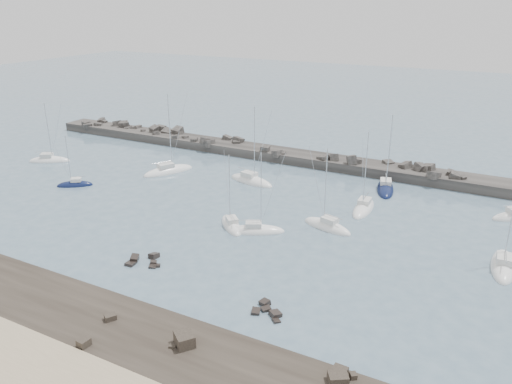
# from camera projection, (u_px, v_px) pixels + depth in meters

# --- Properties ---
(ground) EXTENTS (400.00, 400.00, 0.00)m
(ground) POSITION_uv_depth(u_px,v_px,m) (212.00, 241.00, 66.95)
(ground) COLOR slate
(ground) RESTS_ON ground
(rock_shelf) EXTENTS (140.00, 12.02, 1.99)m
(rock_shelf) POSITION_uv_depth(u_px,v_px,m) (95.00, 332.00, 48.55)
(rock_shelf) COLOR black
(rock_shelf) RESTS_ON ground
(rock_cluster_near) EXTENTS (4.65, 4.08, 1.45)m
(rock_cluster_near) POSITION_uv_depth(u_px,v_px,m) (146.00, 261.00, 61.54)
(rock_cluster_near) COLOR black
(rock_cluster_near) RESTS_ON ground
(rock_cluster_far) EXTENTS (3.70, 3.27, 1.12)m
(rock_cluster_far) POSITION_uv_depth(u_px,v_px,m) (268.00, 312.00, 51.64)
(rock_cluster_far) COLOR black
(rock_cluster_far) RESTS_ON ground
(breakwater) EXTENTS (115.00, 7.38, 5.02)m
(breakwater) POSITION_uv_depth(u_px,v_px,m) (279.00, 157.00, 101.64)
(breakwater) COLOR #2F2D2A
(breakwater) RESTS_ON ground
(sailboat_0) EXTENTS (8.19, 6.22, 12.86)m
(sailboat_0) POSITION_uv_depth(u_px,v_px,m) (49.00, 161.00, 99.89)
(sailboat_0) COLOR white
(sailboat_0) RESTS_ON ground
(sailboat_1) EXTENTS (6.00, 5.13, 9.81)m
(sailboat_1) POSITION_uv_depth(u_px,v_px,m) (75.00, 185.00, 86.85)
(sailboat_1) COLOR #0E173C
(sailboat_1) RESTS_ON ground
(sailboat_2) EXTENTS (7.28, 10.34, 15.80)m
(sailboat_2) POSITION_uv_depth(u_px,v_px,m) (168.00, 172.00, 93.64)
(sailboat_2) COLOR white
(sailboat_2) RESTS_ON ground
(sailboat_3) EXTENTS (9.72, 4.82, 14.77)m
(sailboat_3) POSITION_uv_depth(u_px,v_px,m) (251.00, 181.00, 88.61)
(sailboat_3) COLOR white
(sailboat_3) RESTS_ON ground
(sailboat_4) EXTENTS (6.61, 6.61, 11.44)m
(sailboat_4) POSITION_uv_depth(u_px,v_px,m) (231.00, 225.00, 71.29)
(sailboat_4) COLOR white
(sailboat_4) RESTS_ON ground
(sailboat_5) EXTENTS (3.00, 8.64, 13.53)m
(sailboat_5) POSITION_uv_depth(u_px,v_px,m) (363.00, 209.00, 77.01)
(sailboat_5) COLOR white
(sailboat_5) RESTS_ON ground
(sailboat_6) EXTENTS (8.14, 5.80, 12.50)m
(sailboat_6) POSITION_uv_depth(u_px,v_px,m) (256.00, 231.00, 69.58)
(sailboat_6) COLOR white
(sailboat_6) RESTS_ON ground
(sailboat_7) EXTENTS (5.01, 9.40, 14.22)m
(sailboat_7) POSITION_uv_depth(u_px,v_px,m) (385.00, 189.00, 84.98)
(sailboat_7) COLOR #0E173C
(sailboat_7) RESTS_ON ground
(sailboat_8) EXTENTS (8.21, 4.45, 12.61)m
(sailboat_8) POSITION_uv_depth(u_px,v_px,m) (327.00, 227.00, 70.79)
(sailboat_8) COLOR white
(sailboat_8) RESTS_ON ground
(sailboat_9) EXTENTS (3.30, 9.09, 14.26)m
(sailboat_9) POSITION_uv_depth(u_px,v_px,m) (503.00, 267.00, 60.23)
(sailboat_9) COLOR white
(sailboat_9) RESTS_ON ground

